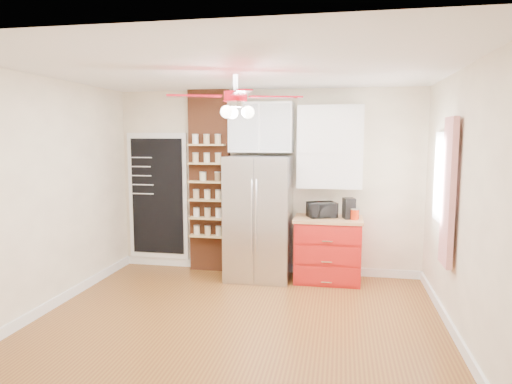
% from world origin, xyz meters
% --- Properties ---
extents(floor, '(4.50, 4.50, 0.00)m').
position_xyz_m(floor, '(0.00, 0.00, 0.00)').
color(floor, brown).
rests_on(floor, ground).
extents(ceiling, '(4.50, 4.50, 0.00)m').
position_xyz_m(ceiling, '(0.00, 0.00, 2.70)').
color(ceiling, white).
rests_on(ceiling, wall_back).
extents(wall_back, '(4.50, 0.02, 2.70)m').
position_xyz_m(wall_back, '(0.00, 2.00, 1.35)').
color(wall_back, '#F9EBC8').
rests_on(wall_back, floor).
extents(wall_front, '(4.50, 0.02, 2.70)m').
position_xyz_m(wall_front, '(0.00, -2.00, 1.35)').
color(wall_front, '#F9EBC8').
rests_on(wall_front, floor).
extents(wall_left, '(0.02, 4.00, 2.70)m').
position_xyz_m(wall_left, '(-2.25, 0.00, 1.35)').
color(wall_left, '#F9EBC8').
rests_on(wall_left, floor).
extents(wall_right, '(0.02, 4.00, 2.70)m').
position_xyz_m(wall_right, '(2.25, 0.00, 1.35)').
color(wall_right, '#F9EBC8').
rests_on(wall_right, floor).
extents(chalkboard, '(0.95, 0.05, 1.95)m').
position_xyz_m(chalkboard, '(-1.70, 1.96, 1.10)').
color(chalkboard, white).
rests_on(chalkboard, wall_back).
extents(brick_pillar, '(0.60, 0.16, 2.70)m').
position_xyz_m(brick_pillar, '(-0.85, 1.92, 1.35)').
color(brick_pillar, brown).
rests_on(brick_pillar, floor).
extents(fridge, '(0.90, 0.70, 1.75)m').
position_xyz_m(fridge, '(-0.05, 1.63, 0.88)').
color(fridge, '#B9B9BE').
rests_on(fridge, floor).
extents(upper_glass_cabinet, '(0.90, 0.35, 0.70)m').
position_xyz_m(upper_glass_cabinet, '(-0.05, 1.82, 2.15)').
color(upper_glass_cabinet, white).
rests_on(upper_glass_cabinet, wall_back).
extents(red_cabinet, '(0.94, 0.64, 0.90)m').
position_xyz_m(red_cabinet, '(0.92, 1.68, 0.45)').
color(red_cabinet, '#AE1713').
rests_on(red_cabinet, floor).
extents(upper_shelf_unit, '(0.90, 0.30, 1.15)m').
position_xyz_m(upper_shelf_unit, '(0.92, 1.85, 1.88)').
color(upper_shelf_unit, white).
rests_on(upper_shelf_unit, wall_back).
extents(window, '(0.04, 0.75, 1.05)m').
position_xyz_m(window, '(2.23, 0.90, 1.55)').
color(window, white).
rests_on(window, wall_right).
extents(curtain, '(0.06, 0.40, 1.55)m').
position_xyz_m(curtain, '(2.18, 0.35, 1.45)').
color(curtain, red).
rests_on(curtain, wall_right).
extents(ceiling_fan, '(1.40, 1.40, 0.44)m').
position_xyz_m(ceiling_fan, '(0.00, 0.00, 2.42)').
color(ceiling_fan, silver).
rests_on(ceiling_fan, ceiling).
extents(toaster_oven, '(0.46, 0.39, 0.21)m').
position_xyz_m(toaster_oven, '(0.83, 1.70, 1.01)').
color(toaster_oven, black).
rests_on(toaster_oven, red_cabinet).
extents(coffee_maker, '(0.19, 0.21, 0.28)m').
position_xyz_m(coffee_maker, '(1.20, 1.68, 1.04)').
color(coffee_maker, black).
rests_on(coffee_maker, red_cabinet).
extents(canister_left, '(0.13, 0.13, 0.14)m').
position_xyz_m(canister_left, '(1.27, 1.60, 0.97)').
color(canister_left, red).
rests_on(canister_left, red_cabinet).
extents(canister_right, '(0.10, 0.10, 0.13)m').
position_xyz_m(canister_right, '(1.29, 1.66, 0.96)').
color(canister_right, '#AC1809').
rests_on(canister_right, red_cabinet).
extents(pantry_jar_oats, '(0.11, 0.11, 0.12)m').
position_xyz_m(pantry_jar_oats, '(-0.91, 1.78, 1.43)').
color(pantry_jar_oats, beige).
rests_on(pantry_jar_oats, brick_pillar).
extents(pantry_jar_beans, '(0.09, 0.09, 0.13)m').
position_xyz_m(pantry_jar_beans, '(-0.68, 1.76, 1.44)').
color(pantry_jar_beans, olive).
rests_on(pantry_jar_beans, brick_pillar).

